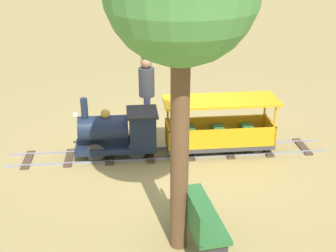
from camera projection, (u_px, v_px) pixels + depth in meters
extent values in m
plane|color=#A38C51|center=(173.00, 154.00, 7.88)|extent=(60.00, 60.00, 0.00)
cube|color=gray|center=(171.00, 158.00, 7.67)|extent=(0.03, 5.70, 0.04)
cube|color=gray|center=(168.00, 148.00, 8.06)|extent=(0.03, 5.70, 0.04)
cube|color=#4C3828|center=(303.00, 147.00, 8.10)|extent=(0.66, 0.14, 0.03)
cube|color=#4C3828|center=(265.00, 148.00, 8.03)|extent=(0.66, 0.14, 0.03)
cube|color=#4C3828|center=(227.00, 150.00, 7.97)|extent=(0.66, 0.14, 0.03)
cube|color=#4C3828|center=(189.00, 152.00, 7.90)|extent=(0.66, 0.14, 0.03)
cube|color=#4C3828|center=(150.00, 154.00, 7.83)|extent=(0.66, 0.14, 0.03)
cube|color=#4C3828|center=(110.00, 156.00, 7.76)|extent=(0.66, 0.14, 0.03)
cube|color=#4C3828|center=(69.00, 158.00, 7.69)|extent=(0.66, 0.14, 0.03)
cube|color=#4C3828|center=(28.00, 160.00, 7.63)|extent=(0.66, 0.14, 0.03)
cube|color=#192338|center=(116.00, 146.00, 7.70)|extent=(0.54, 1.40, 0.10)
cylinder|color=#192338|center=(103.00, 128.00, 7.54)|extent=(0.44, 0.85, 0.44)
cylinder|color=#B7932D|center=(79.00, 129.00, 7.50)|extent=(0.37, 0.02, 0.37)
cylinder|color=#192338|center=(84.00, 108.00, 7.35)|extent=(0.12, 0.12, 0.34)
sphere|color=#B7932D|center=(105.00, 114.00, 7.43)|extent=(0.16, 0.16, 0.16)
cube|color=#192338|center=(142.00, 128.00, 7.61)|extent=(0.54, 0.45, 0.55)
cube|color=black|center=(142.00, 112.00, 7.49)|extent=(0.62, 0.53, 0.04)
sphere|color=#F2EAB2|center=(75.00, 115.00, 7.39)|extent=(0.10, 0.10, 0.10)
cylinder|color=#2D2D2D|center=(95.00, 153.00, 7.47)|extent=(0.05, 0.32, 0.32)
cylinder|color=#2D2D2D|center=(97.00, 142.00, 7.86)|extent=(0.05, 0.32, 0.32)
cylinder|color=#2D2D2D|center=(136.00, 151.00, 7.54)|extent=(0.05, 0.32, 0.32)
cylinder|color=#2D2D2D|center=(135.00, 140.00, 7.93)|extent=(0.05, 0.32, 0.32)
cube|color=#3F3F3F|center=(219.00, 143.00, 7.88)|extent=(0.62, 1.90, 0.08)
cube|color=orange|center=(223.00, 139.00, 7.53)|extent=(0.04, 1.90, 0.35)
cube|color=orange|center=(216.00, 125.00, 8.06)|extent=(0.04, 1.90, 0.35)
cube|color=orange|center=(168.00, 134.00, 7.71)|extent=(0.62, 0.04, 0.35)
cube|color=orange|center=(270.00, 130.00, 7.89)|extent=(0.62, 0.04, 0.35)
cylinder|color=orange|center=(171.00, 130.00, 7.37)|extent=(0.04, 0.04, 0.75)
cylinder|color=orange|center=(168.00, 117.00, 7.89)|extent=(0.04, 0.04, 0.75)
cylinder|color=orange|center=(274.00, 126.00, 7.55)|extent=(0.04, 0.04, 0.75)
cylinder|color=orange|center=(264.00, 114.00, 8.06)|extent=(0.04, 0.04, 0.75)
cube|color=orange|center=(221.00, 101.00, 7.56)|extent=(0.72, 2.00, 0.04)
cube|color=#2D6B33|center=(248.00, 133.00, 7.87)|extent=(0.46, 0.20, 0.24)
cube|color=#2D6B33|center=(219.00, 135.00, 7.82)|extent=(0.46, 0.20, 0.24)
cube|color=#2D6B33|center=(190.00, 136.00, 7.77)|extent=(0.46, 0.20, 0.24)
cylinder|color=#262626|center=(184.00, 151.00, 7.64)|extent=(0.04, 0.24, 0.24)
cylinder|color=#262626|center=(181.00, 140.00, 8.02)|extent=(0.04, 0.24, 0.24)
cylinder|color=#262626|center=(258.00, 147.00, 7.76)|extent=(0.04, 0.24, 0.24)
cylinder|color=#262626|center=(251.00, 137.00, 8.15)|extent=(0.04, 0.24, 0.24)
cylinder|color=#282D47|center=(148.00, 117.00, 8.42)|extent=(0.12, 0.12, 0.80)
cylinder|color=#282D47|center=(147.00, 113.00, 8.59)|extent=(0.12, 0.12, 0.80)
cylinder|color=#333338|center=(147.00, 82.00, 8.23)|extent=(0.30, 0.30, 0.55)
sphere|color=#936B4C|center=(146.00, 62.00, 8.08)|extent=(0.22, 0.22, 0.22)
cylinder|color=black|center=(146.00, 55.00, 8.03)|extent=(0.20, 0.20, 0.06)
cube|color=#2D6B33|center=(200.00, 213.00, 5.47)|extent=(1.34, 0.55, 0.06)
cube|color=#2D6B33|center=(186.00, 202.00, 5.35)|extent=(1.30, 0.19, 0.40)
cube|color=#333333|center=(188.00, 202.00, 6.06)|extent=(0.12, 0.33, 0.42)
cylinder|color=brown|center=(180.00, 154.00, 5.05)|extent=(0.22, 0.22, 2.60)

